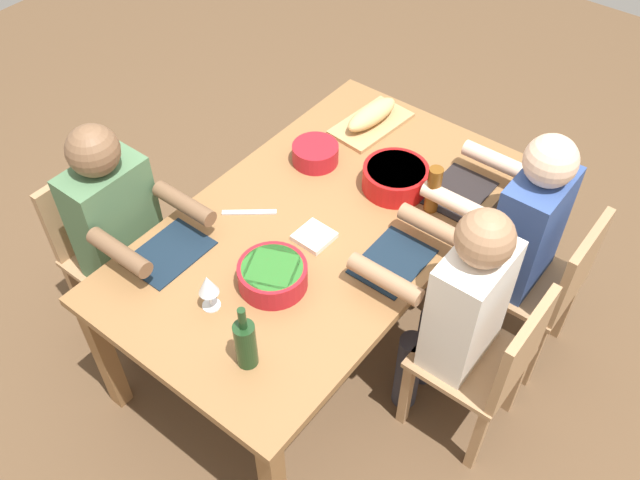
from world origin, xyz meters
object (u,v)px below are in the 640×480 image
object	(u,v)px
wine_glass	(208,286)
napkin_stack	(314,236)
chair_near_center	(490,362)
diner_near_center	(457,305)
serving_bowl_salad	(395,177)
wine_bottle	(246,343)
chair_near_right	(547,283)
bread_loaf	(372,115)
dining_table	(320,234)
serving_bowl_fruit	(315,153)
diner_near_right	(518,230)
chair_far_left	(105,243)
cutting_board	(371,124)
beer_bottle	(433,190)
diner_far_left	(122,228)
serving_bowl_greens	(273,274)

from	to	relation	value
wine_glass	napkin_stack	xyz separation A→B (m)	(0.51, -0.09, -0.10)
chair_near_center	diner_near_center	xyz separation A→B (m)	(0.00, 0.18, 0.21)
serving_bowl_salad	wine_bottle	world-z (taller)	wine_bottle
diner_near_center	wine_glass	size ratio (longest dim) A/B	7.23
chair_near_right	wine_glass	size ratio (longest dim) A/B	5.12
serving_bowl_salad	chair_near_right	bearing A→B (deg)	-78.84
chair_near_right	bread_loaf	xyz separation A→B (m)	(0.16, 1.05, 0.32)
chair_near_right	chair_near_center	size ratio (longest dim) A/B	1.00
dining_table	serving_bowl_salad	distance (m)	0.41
chair_near_right	bread_loaf	size ratio (longest dim) A/B	2.66
serving_bowl_fruit	wine_bottle	bearing A→B (deg)	-154.09
wine_glass	serving_bowl_salad	bearing A→B (deg)	-10.13
diner_near_right	napkin_stack	xyz separation A→B (m)	(-0.60, 0.62, 0.05)
dining_table	napkin_stack	bearing A→B (deg)	-155.60
chair_far_left	diner_near_right	world-z (taller)	diner_near_right
chair_far_left	cutting_board	bearing A→B (deg)	-28.35
dining_table	chair_far_left	world-z (taller)	chair_far_left
beer_bottle	serving_bowl_salad	bearing A→B (deg)	84.58
chair_far_left	napkin_stack	world-z (taller)	chair_far_left
diner_near_right	bread_loaf	size ratio (longest dim) A/B	3.75
diner_far_left	chair_near_right	xyz separation A→B (m)	(1.02, -1.51, -0.21)
chair_near_center	serving_bowl_fruit	distance (m)	1.18
dining_table	wine_glass	distance (m)	0.63
dining_table	beer_bottle	distance (m)	0.51
serving_bowl_salad	serving_bowl_greens	bearing A→B (deg)	175.36
diner_far_left	wine_bottle	bearing A→B (deg)	-101.75
dining_table	chair_near_center	xyz separation A→B (m)	(0.00, -0.85, -0.18)
wine_bottle	serving_bowl_salad	bearing A→B (deg)	5.26
chair_near_center	serving_bowl_salad	xyz separation A→B (m)	(0.37, 0.72, 0.32)
beer_bottle	wine_glass	xyz separation A→B (m)	(-0.95, 0.37, 0.01)
chair_far_left	beer_bottle	world-z (taller)	beer_bottle
chair_far_left	chair_near_right	distance (m)	1.98
chair_near_right	dining_table	bearing A→B (deg)	121.11
napkin_stack	serving_bowl_greens	bearing A→B (deg)	-175.04
diner_near_right	dining_table	bearing A→B (deg)	127.63
chair_near_right	serving_bowl_salad	world-z (taller)	chair_near_right
diner_far_left	wine_bottle	distance (m)	0.92
serving_bowl_greens	wine_bottle	size ratio (longest dim) A/B	0.92
serving_bowl_fruit	chair_far_left	bearing A→B (deg)	143.82
cutting_board	bread_loaf	bearing A→B (deg)	0.00
wine_bottle	wine_glass	xyz separation A→B (m)	(0.10, 0.27, 0.01)
bread_loaf	wine_bottle	size ratio (longest dim) A/B	1.10
diner_near_right	bread_loaf	world-z (taller)	diner_near_right
napkin_stack	bread_loaf	bearing A→B (deg)	18.24
chair_far_left	diner_near_center	distance (m)	1.61
serving_bowl_greens	napkin_stack	distance (m)	0.29
dining_table	bread_loaf	xyz separation A→B (m)	(0.67, 0.21, 0.14)
chair_far_left	napkin_stack	xyz separation A→B (m)	(0.42, -0.89, 0.27)
beer_bottle	napkin_stack	size ratio (longest dim) A/B	1.57
chair_far_left	bread_loaf	distance (m)	1.38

